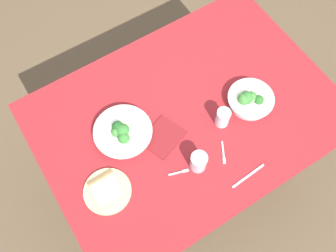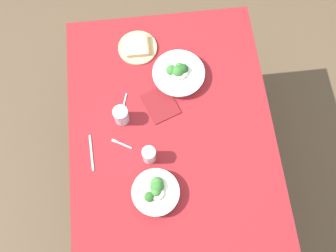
# 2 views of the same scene
# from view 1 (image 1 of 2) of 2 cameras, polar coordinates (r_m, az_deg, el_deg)

# --- Properties ---
(ground_plane) EXTENTS (6.00, 6.00, 0.00)m
(ground_plane) POSITION_cam_1_polar(r_m,az_deg,el_deg) (2.46, 2.22, -6.07)
(ground_plane) COLOR brown
(dining_table) EXTENTS (1.41, 1.02, 0.75)m
(dining_table) POSITION_cam_1_polar(r_m,az_deg,el_deg) (1.86, 2.91, 0.34)
(dining_table) COLOR maroon
(dining_table) RESTS_ON ground_plane
(broccoli_bowl_far) EXTENTS (0.22, 0.22, 0.09)m
(broccoli_bowl_far) POSITION_cam_1_polar(r_m,az_deg,el_deg) (1.81, 12.48, 4.00)
(broccoli_bowl_far) COLOR silver
(broccoli_bowl_far) RESTS_ON dining_table
(broccoli_bowl_near) EXTENTS (0.27, 0.27, 0.08)m
(broccoli_bowl_near) POSITION_cam_1_polar(r_m,az_deg,el_deg) (1.70, -6.99, -0.98)
(broccoli_bowl_near) COLOR white
(broccoli_bowl_near) RESTS_ON dining_table
(bread_side_plate) EXTENTS (0.21, 0.21, 0.04)m
(bread_side_plate) POSITION_cam_1_polar(r_m,az_deg,el_deg) (1.64, -9.38, -9.76)
(bread_side_plate) COLOR #D6B27A
(bread_side_plate) RESTS_ON dining_table
(water_glass_center) EXTENTS (0.07, 0.07, 0.10)m
(water_glass_center) POSITION_cam_1_polar(r_m,az_deg,el_deg) (1.62, 4.73, -5.50)
(water_glass_center) COLOR silver
(water_glass_center) RESTS_ON dining_table
(water_glass_side) EXTENTS (0.06, 0.06, 0.10)m
(water_glass_side) POSITION_cam_1_polar(r_m,az_deg,el_deg) (1.72, 8.43, 1.30)
(water_glass_side) COLOR silver
(water_glass_side) RESTS_ON dining_table
(fork_by_far_bowl) EXTENTS (0.06, 0.10, 0.00)m
(fork_by_far_bowl) POSITION_cam_1_polar(r_m,az_deg,el_deg) (1.70, 8.52, -4.22)
(fork_by_far_bowl) COLOR #B7B7BC
(fork_by_far_bowl) RESTS_ON dining_table
(fork_by_near_bowl) EXTENTS (0.09, 0.04, 0.00)m
(fork_by_near_bowl) POSITION_cam_1_polar(r_m,az_deg,el_deg) (1.65, 1.81, -7.13)
(fork_by_near_bowl) COLOR #B7B7BC
(fork_by_near_bowl) RESTS_ON dining_table
(table_knife_left) EXTENTS (0.18, 0.02, 0.00)m
(table_knife_left) POSITION_cam_1_polar(r_m,az_deg,el_deg) (1.68, 12.24, -7.54)
(table_knife_left) COLOR #B7B7BC
(table_knife_left) RESTS_ON dining_table
(napkin_folded_upper) EXTENTS (0.22, 0.20, 0.01)m
(napkin_folded_upper) POSITION_cam_1_polar(r_m,az_deg,el_deg) (1.71, -0.77, -1.69)
(napkin_folded_upper) COLOR maroon
(napkin_folded_upper) RESTS_ON dining_table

